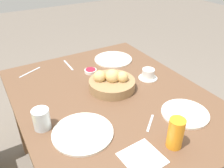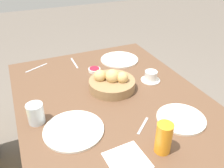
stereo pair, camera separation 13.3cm
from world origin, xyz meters
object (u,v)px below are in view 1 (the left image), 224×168
plate_near_right (113,59)px  fork_silver (30,72)px  plate_near_left (185,113)px  water_tumbler (41,119)px  spoon_coffee (150,123)px  plate_far_center (83,133)px  coffee_cup (148,74)px  juice_glass (176,133)px  napkin (142,158)px  jam_bowl_berry (91,71)px  knife_silver (68,65)px  bread_basket (112,82)px

plate_near_right → fork_silver: (0.11, 0.55, -0.00)m
plate_near_left → water_tumbler: size_ratio=2.35×
spoon_coffee → plate_far_center: bearing=72.3°
coffee_cup → spoon_coffee: coffee_cup is taller
plate_near_left → juice_glass: size_ratio=1.69×
plate_near_left → napkin: plate_near_left is taller
fork_silver → plate_near_right: bearing=-101.4°
jam_bowl_berry → spoon_coffee: bearing=-177.7°
fork_silver → spoon_coffee: size_ratio=1.51×
water_tumbler → knife_silver: (0.52, -0.33, -0.05)m
fork_silver → napkin: bearing=-167.6°
bread_basket → fork_silver: size_ratio=1.71×
plate_near_left → coffee_cup: (0.37, -0.06, 0.02)m
knife_silver → jam_bowl_berry: bearing=-152.1°
water_tumbler → jam_bowl_berry: size_ratio=1.27×
plate_near_left → water_tumbler: bearing=67.9°
plate_far_center → juice_glass: 0.39m
plate_near_left → jam_bowl_berry: size_ratio=2.98×
napkin → water_tumbler: bearing=37.2°
knife_silver → water_tumbler: bearing=148.1°
bread_basket → water_tumbler: 0.45m
juice_glass → spoon_coffee: bearing=-1.3°
coffee_cup → knife_silver: size_ratio=0.70×
juice_glass → plate_near_left: bearing=-56.6°
jam_bowl_berry → plate_near_left: bearing=-161.0°
coffee_cup → knife_silver: coffee_cup is taller
coffee_cup → fork_silver: 0.75m
coffee_cup → napkin: coffee_cup is taller
jam_bowl_berry → fork_silver: 0.39m
plate_far_center → spoon_coffee: plate_far_center is taller
knife_silver → plate_near_right: bearing=-104.9°
plate_far_center → coffee_cup: coffee_cup is taller
jam_bowl_berry → bread_basket: bearing=-175.0°
bread_basket → spoon_coffee: 0.35m
juice_glass → knife_silver: (0.90, 0.11, -0.07)m
plate_near_left → spoon_coffee: 0.19m
plate_far_center → coffee_cup: 0.59m
water_tumbler → napkin: 0.47m
bread_basket → knife_silver: bread_basket is taller
jam_bowl_berry → fork_silver: bearing=59.8°
plate_far_center → coffee_cup: bearing=-66.1°
bread_basket → juice_glass: 0.50m
plate_far_center → juice_glass: (-0.25, -0.29, 0.06)m
bread_basket → knife_silver: 0.41m
fork_silver → jam_bowl_berry: bearing=-120.2°
jam_bowl_berry → spoon_coffee: (-0.58, -0.02, -0.01)m
plate_near_right → bread_basket: bearing=148.2°
plate_near_left → fork_silver: 0.97m
napkin → coffee_cup: bearing=-39.6°
knife_silver → spoon_coffee: same height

